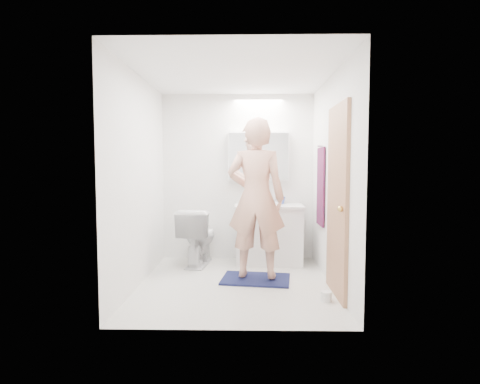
{
  "coord_description": "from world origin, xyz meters",
  "views": [
    {
      "loc": [
        0.13,
        -4.32,
        1.37
      ],
      "look_at": [
        0.05,
        0.25,
        1.05
      ],
      "focal_mm": 28.45,
      "sensor_mm": 36.0,
      "label": 1
    }
  ],
  "objects_px": {
    "soap_bottle_b": "(254,198)",
    "toothbrush_cup": "(282,200)",
    "vanity_cabinet": "(269,235)",
    "medicine_cabinet": "(258,156)",
    "toilet": "(198,236)",
    "toilet_paper_roll": "(326,296)",
    "soap_bottle_a": "(246,196)",
    "person": "(256,198)"
  },
  "relations": [
    {
      "from": "medicine_cabinet",
      "to": "soap_bottle_b",
      "type": "relative_size",
      "value": 5.43
    },
    {
      "from": "toothbrush_cup",
      "to": "vanity_cabinet",
      "type": "bearing_deg",
      "value": -140.25
    },
    {
      "from": "toothbrush_cup",
      "to": "toilet_paper_roll",
      "type": "bearing_deg",
      "value": -79.74
    },
    {
      "from": "person",
      "to": "toilet_paper_roll",
      "type": "bearing_deg",
      "value": 142.52
    },
    {
      "from": "soap_bottle_a",
      "to": "toilet_paper_roll",
      "type": "distance_m",
      "value": 2.06
    },
    {
      "from": "medicine_cabinet",
      "to": "soap_bottle_b",
      "type": "bearing_deg",
      "value": -156.44
    },
    {
      "from": "vanity_cabinet",
      "to": "toilet",
      "type": "height_order",
      "value": "toilet"
    },
    {
      "from": "soap_bottle_a",
      "to": "toilet",
      "type": "bearing_deg",
      "value": -158.3
    },
    {
      "from": "vanity_cabinet",
      "to": "toilet",
      "type": "bearing_deg",
      "value": -173.33
    },
    {
      "from": "soap_bottle_b",
      "to": "toothbrush_cup",
      "type": "xyz_separation_m",
      "value": [
        0.4,
        -0.02,
        -0.03
      ]
    },
    {
      "from": "vanity_cabinet",
      "to": "toothbrush_cup",
      "type": "height_order",
      "value": "toothbrush_cup"
    },
    {
      "from": "vanity_cabinet",
      "to": "toilet_paper_roll",
      "type": "relative_size",
      "value": 8.18
    },
    {
      "from": "vanity_cabinet",
      "to": "toothbrush_cup",
      "type": "bearing_deg",
      "value": 39.75
    },
    {
      "from": "person",
      "to": "soap_bottle_a",
      "type": "distance_m",
      "value": 0.98
    },
    {
      "from": "medicine_cabinet",
      "to": "toilet_paper_roll",
      "type": "relative_size",
      "value": 8.0
    },
    {
      "from": "soap_bottle_b",
      "to": "toilet_paper_roll",
      "type": "xyz_separation_m",
      "value": [
        0.71,
        -1.7,
        -0.85
      ]
    },
    {
      "from": "vanity_cabinet",
      "to": "medicine_cabinet",
      "type": "height_order",
      "value": "medicine_cabinet"
    },
    {
      "from": "toilet",
      "to": "person",
      "type": "xyz_separation_m",
      "value": [
        0.78,
        -0.71,
        0.59
      ]
    },
    {
      "from": "medicine_cabinet",
      "to": "soap_bottle_a",
      "type": "height_order",
      "value": "medicine_cabinet"
    },
    {
      "from": "toothbrush_cup",
      "to": "toilet_paper_roll",
      "type": "relative_size",
      "value": 0.98
    },
    {
      "from": "person",
      "to": "toilet_paper_roll",
      "type": "relative_size",
      "value": 17.03
    },
    {
      "from": "medicine_cabinet",
      "to": "toilet",
      "type": "xyz_separation_m",
      "value": [
        -0.84,
        -0.33,
        -1.11
      ]
    },
    {
      "from": "person",
      "to": "soap_bottle_b",
      "type": "relative_size",
      "value": 11.56
    },
    {
      "from": "soap_bottle_a",
      "to": "soap_bottle_b",
      "type": "relative_size",
      "value": 1.47
    },
    {
      "from": "toilet_paper_roll",
      "to": "vanity_cabinet",
      "type": "bearing_deg",
      "value": 108.09
    },
    {
      "from": "medicine_cabinet",
      "to": "soap_bottle_a",
      "type": "bearing_deg",
      "value": -161.19
    },
    {
      "from": "soap_bottle_b",
      "to": "toothbrush_cup",
      "type": "distance_m",
      "value": 0.4
    },
    {
      "from": "medicine_cabinet",
      "to": "toilet",
      "type": "height_order",
      "value": "medicine_cabinet"
    },
    {
      "from": "toilet",
      "to": "toothbrush_cup",
      "type": "height_order",
      "value": "toothbrush_cup"
    },
    {
      "from": "vanity_cabinet",
      "to": "toilet_paper_roll",
      "type": "height_order",
      "value": "vanity_cabinet"
    },
    {
      "from": "toothbrush_cup",
      "to": "soap_bottle_b",
      "type": "bearing_deg",
      "value": 177.15
    },
    {
      "from": "medicine_cabinet",
      "to": "soap_bottle_a",
      "type": "distance_m",
      "value": 0.59
    },
    {
      "from": "vanity_cabinet",
      "to": "toilet_paper_roll",
      "type": "xyz_separation_m",
      "value": [
        0.5,
        -1.52,
        -0.34
      ]
    },
    {
      "from": "toilet",
      "to": "soap_bottle_b",
      "type": "bearing_deg",
      "value": -151.55
    },
    {
      "from": "medicine_cabinet",
      "to": "person",
      "type": "distance_m",
      "value": 1.16
    },
    {
      "from": "soap_bottle_b",
      "to": "soap_bottle_a",
      "type": "bearing_deg",
      "value": -164.39
    },
    {
      "from": "vanity_cabinet",
      "to": "medicine_cabinet",
      "type": "relative_size",
      "value": 1.02
    },
    {
      "from": "vanity_cabinet",
      "to": "soap_bottle_b",
      "type": "bearing_deg",
      "value": 139.33
    },
    {
      "from": "toilet",
      "to": "toilet_paper_roll",
      "type": "bearing_deg",
      "value": 144.05
    },
    {
      "from": "person",
      "to": "soap_bottle_b",
      "type": "xyz_separation_m",
      "value": [
        -0.01,
        1.0,
        -0.08
      ]
    },
    {
      "from": "medicine_cabinet",
      "to": "person",
      "type": "relative_size",
      "value": 0.47
    },
    {
      "from": "soap_bottle_a",
      "to": "toilet_paper_roll",
      "type": "height_order",
      "value": "soap_bottle_a"
    }
  ]
}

